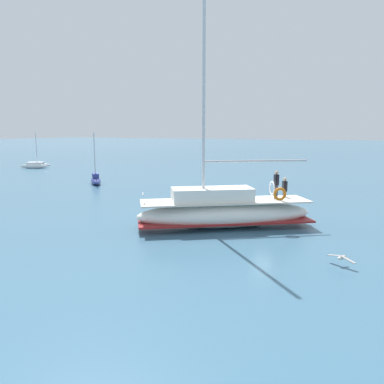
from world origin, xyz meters
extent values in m
plane|color=#38607A|center=(0.00, 0.00, 0.00)|extent=(400.00, 400.00, 0.00)
ellipsoid|color=white|center=(-1.84, 1.17, 0.70)|extent=(7.48, 9.23, 1.40)
cube|color=maroon|center=(-1.84, 1.17, 0.39)|extent=(7.39, 9.09, 0.10)
cube|color=beige|center=(-1.84, 1.17, 1.44)|extent=(7.05, 8.73, 0.08)
cube|color=white|center=(-2.25, 1.76, 1.83)|extent=(3.86, 4.50, 0.70)
cylinder|color=silver|center=(-2.53, 2.16, 7.61)|extent=(0.16, 0.16, 12.27)
cylinder|color=#B7B7BC|center=(-0.87, -0.20, 3.60)|extent=(3.41, 4.78, 0.12)
cylinder|color=silver|center=(-4.37, 4.79, 1.95)|extent=(0.77, 0.57, 0.06)
torus|color=orange|center=(-1.28, -1.66, 1.95)|extent=(0.52, 0.65, 0.70)
cylinder|color=#33333D|center=(-0.18, -1.18, 1.88)|extent=(0.20, 0.20, 0.80)
cube|color=black|center=(-0.18, -1.18, 2.56)|extent=(0.38, 0.35, 0.56)
sphere|color=tan|center=(-0.18, -1.18, 2.95)|extent=(0.20, 0.20, 0.20)
cylinder|color=black|center=(-0.36, -1.31, 2.51)|extent=(0.09, 0.09, 0.50)
cylinder|color=black|center=(0.00, -1.06, 2.51)|extent=(0.09, 0.09, 0.50)
cylinder|color=#33333D|center=(0.68, -1.46, 1.66)|extent=(0.20, 0.20, 0.35)
cube|color=black|center=(0.68, -1.46, 2.11)|extent=(0.38, 0.35, 0.56)
sphere|color=beige|center=(0.68, -1.46, 2.50)|extent=(0.20, 0.20, 0.20)
cylinder|color=black|center=(0.50, -1.58, 2.06)|extent=(0.09, 0.09, 0.50)
cylinder|color=black|center=(0.86, -1.33, 2.06)|extent=(0.09, 0.09, 0.50)
torus|color=silver|center=(-0.32, -0.99, 2.10)|extent=(0.66, 0.49, 0.76)
ellipsoid|color=white|center=(18.66, 37.76, 0.30)|extent=(2.23, 3.46, 0.61)
ellipsoid|color=white|center=(17.43, 37.05, 0.30)|extent=(2.23, 3.46, 0.61)
cube|color=white|center=(18.04, 37.41, 0.71)|extent=(2.26, 2.50, 0.24)
cylinder|color=silver|center=(18.18, 37.16, 2.87)|extent=(0.11, 0.11, 4.08)
ellipsoid|color=navy|center=(8.81, 19.00, 0.31)|extent=(3.41, 3.31, 0.62)
cube|color=navy|center=(8.95, 19.13, 0.82)|extent=(1.52, 1.49, 0.40)
cylinder|color=silver|center=(9.02, 19.19, 2.81)|extent=(0.11, 0.11, 4.37)
ellipsoid|color=silver|center=(-5.66, -5.18, 0.33)|extent=(0.40, 0.33, 0.16)
sphere|color=silver|center=(-5.50, -5.27, 0.36)|extent=(0.11, 0.11, 0.11)
cone|color=gold|center=(-5.45, -5.30, 0.35)|extent=(0.08, 0.07, 0.04)
cube|color=#9E9993|center=(-5.51, -4.91, 0.35)|extent=(0.42, 0.59, 0.15)
cube|color=#9E9993|center=(-5.82, -5.44, 0.35)|extent=(0.42, 0.59, 0.15)
sphere|color=yellow|center=(3.52, 1.84, 0.24)|extent=(0.79, 0.79, 0.79)
cylinder|color=black|center=(3.52, 1.84, 0.54)|extent=(0.04, 0.04, 0.60)
camera|label=1|loc=(-21.36, -6.41, 5.25)|focal=36.62mm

